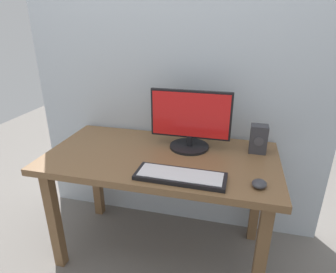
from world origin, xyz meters
The scene contains 7 objects.
ground_plane centered at (0.00, 0.00, 0.00)m, with size 6.00×6.00×0.00m, color slate.
wall_back centered at (0.00, 0.39, 1.50)m, with size 2.06×0.04×3.00m, color #B2BCC6.
desk centered at (0.00, 0.00, 0.62)m, with size 1.34×0.70×0.72m.
monitor centered at (0.14, 0.15, 0.89)m, with size 0.48×0.24×0.36m.
keyboard_primary centered at (0.16, -0.23, 0.73)m, with size 0.46×0.17×0.02m.
mouse centered at (0.54, -0.22, 0.73)m, with size 0.07×0.08×0.03m, color #333338.
speaker_right centered at (0.55, 0.18, 0.80)m, with size 0.10×0.08×0.17m.
Camera 1 is at (0.40, -1.44, 1.45)m, focal length 30.29 mm.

